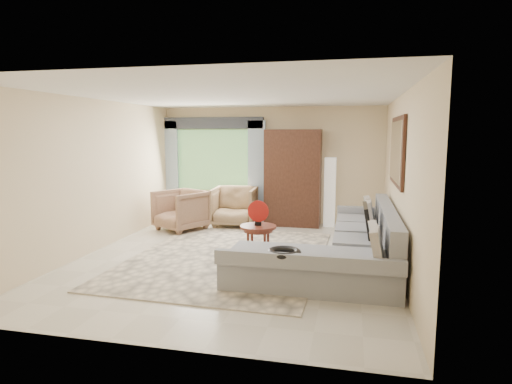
% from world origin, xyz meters
% --- Properties ---
extents(ground, '(6.00, 6.00, 0.00)m').
position_xyz_m(ground, '(0.00, 0.00, 0.00)').
color(ground, silver).
rests_on(ground, ground).
extents(area_rug, '(3.12, 4.09, 0.02)m').
position_xyz_m(area_rug, '(-0.14, -0.01, 0.01)').
color(area_rug, '#F8E5C4').
rests_on(area_rug, ground).
extents(sectional_sofa, '(2.30, 3.46, 0.90)m').
position_xyz_m(sectional_sofa, '(1.78, -0.18, 0.28)').
color(sectional_sofa, gray).
rests_on(sectional_sofa, ground).
extents(tv_screen, '(0.14, 0.74, 0.48)m').
position_xyz_m(tv_screen, '(2.05, -0.03, 0.72)').
color(tv_screen, black).
rests_on(tv_screen, sectional_sofa).
extents(garden_hose, '(0.43, 0.43, 0.09)m').
position_xyz_m(garden_hose, '(1.00, -1.40, 0.55)').
color(garden_hose, black).
rests_on(garden_hose, sectional_sofa).
extents(coffee_table, '(0.57, 0.57, 0.57)m').
position_xyz_m(coffee_table, '(0.38, -0.07, 0.30)').
color(coffee_table, '#4B2014').
rests_on(coffee_table, ground).
extents(red_disc, '(0.34, 0.05, 0.34)m').
position_xyz_m(red_disc, '(0.38, -0.07, 0.80)').
color(red_disc, '#A01410').
rests_on(red_disc, coffee_table).
extents(armchair_left, '(1.24, 1.25, 0.84)m').
position_xyz_m(armchair_left, '(-1.67, 1.72, 0.42)').
color(armchair_left, '#9E7056').
rests_on(armchair_left, ground).
extents(armchair_right, '(0.98, 1.01, 0.86)m').
position_xyz_m(armchair_right, '(-0.68, 2.34, 0.43)').
color(armchair_right, '#987653').
rests_on(armchair_right, ground).
extents(potted_plant, '(0.58, 0.54, 0.52)m').
position_xyz_m(potted_plant, '(-2.17, 2.50, 0.26)').
color(potted_plant, '#999999').
rests_on(potted_plant, ground).
extents(armoire, '(1.20, 0.55, 2.10)m').
position_xyz_m(armoire, '(0.55, 2.72, 1.05)').
color(armoire, black).
rests_on(armoire, ground).
extents(floor_lamp, '(0.24, 0.24, 1.50)m').
position_xyz_m(floor_lamp, '(1.35, 2.78, 0.75)').
color(floor_lamp, silver).
rests_on(floor_lamp, ground).
extents(window, '(1.80, 0.04, 1.40)m').
position_xyz_m(window, '(-1.35, 2.97, 1.40)').
color(window, '#669E59').
rests_on(window, wall_back).
extents(curtain_left, '(0.40, 0.08, 2.30)m').
position_xyz_m(curtain_left, '(-2.40, 2.88, 1.15)').
color(curtain_left, '#9EB7CC').
rests_on(curtain_left, ground).
extents(curtain_right, '(0.40, 0.08, 2.30)m').
position_xyz_m(curtain_right, '(-0.30, 2.88, 1.15)').
color(curtain_right, '#9EB7CC').
rests_on(curtain_right, ground).
extents(valance, '(2.40, 0.12, 0.26)m').
position_xyz_m(valance, '(-1.35, 2.90, 2.25)').
color(valance, '#1E232D').
rests_on(valance, wall_back).
extents(wall_mirror, '(0.05, 1.70, 1.05)m').
position_xyz_m(wall_mirror, '(2.46, 0.35, 1.75)').
color(wall_mirror, black).
rests_on(wall_mirror, wall_right).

